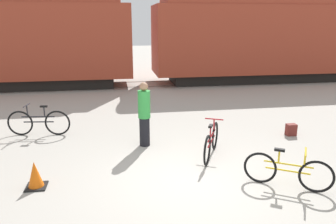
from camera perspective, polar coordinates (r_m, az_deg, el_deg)
ground_plane at (r=7.11m, az=3.77°, el=-11.41°), size 80.00×80.00×0.00m
freight_train at (r=17.22m, az=-4.49°, el=14.27°), size 51.16×2.95×5.44m
rail_near at (r=16.81m, az=-4.07°, el=4.44°), size 63.16×0.07×0.01m
rail_far at (r=18.21m, az=-4.49°, el=5.29°), size 63.16×0.07×0.01m
bicycle_black at (r=10.20m, az=-21.58°, el=-1.69°), size 1.80×0.46×0.92m
bicycle_maroon at (r=8.09m, az=7.56°, el=-5.14°), size 0.84×1.60×0.89m
bicycle_yellow at (r=6.99m, az=20.09°, el=-9.64°), size 1.49×0.94×0.82m
person_in_green at (r=8.59m, az=-4.15°, el=-0.39°), size 0.32×0.32×1.71m
backpack at (r=10.20m, az=20.64°, el=-2.90°), size 0.28×0.20×0.34m
traffic_cone at (r=7.13m, az=-22.13°, el=-10.22°), size 0.40×0.40×0.55m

